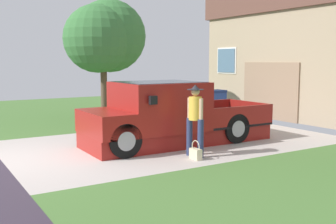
{
  "coord_description": "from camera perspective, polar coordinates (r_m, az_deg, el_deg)",
  "views": [
    {
      "loc": [
        9.26,
        -1.42,
        2.2
      ],
      "look_at": [
        1.1,
        3.59,
        0.99
      ],
      "focal_mm": 43.17,
      "sensor_mm": 36.0,
      "label": 1
    }
  ],
  "objects": [
    {
      "name": "pickup_truck",
      "position": [
        10.62,
        -0.51,
        -0.58
      ],
      "size": [
        2.03,
        5.12,
        1.67
      ],
      "rotation": [
        0.0,
        0.0,
        3.13
      ],
      "color": "maroon",
      "rests_on": "ground"
    },
    {
      "name": "person_with_hat",
      "position": [
        9.28,
        3.85,
        -0.54
      ],
      "size": [
        0.47,
        0.39,
        1.67
      ],
      "rotation": [
        0.0,
        0.0,
        -2.89
      ],
      "color": "navy",
      "rests_on": "ground"
    },
    {
      "name": "handbag",
      "position": [
        9.14,
        3.93,
        -5.81
      ],
      "size": [
        0.31,
        0.15,
        0.44
      ],
      "color": "beige",
      "rests_on": "ground"
    },
    {
      "name": "house_with_garage",
      "position": [
        17.55,
        22.15,
        8.0
      ],
      "size": [
        9.19,
        5.78,
        5.14
      ],
      "color": "tan",
      "rests_on": "ground"
    },
    {
      "name": "front_yard_tree",
      "position": [
        15.53,
        -8.95,
        10.39
      ],
      "size": [
        2.97,
        3.25,
        4.52
      ],
      "color": "brown",
      "rests_on": "ground"
    },
    {
      "name": "wheeled_trash_bin",
      "position": [
        15.97,
        6.67,
        1.35
      ],
      "size": [
        0.6,
        0.72,
        1.07
      ],
      "color": "navy",
      "rests_on": "ground"
    }
  ]
}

